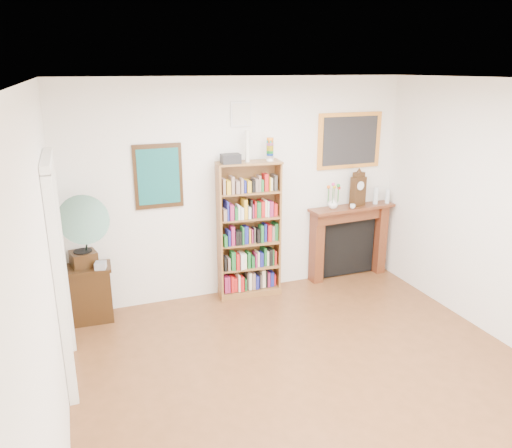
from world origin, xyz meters
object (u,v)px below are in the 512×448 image
at_px(side_cabinet, 91,293).
at_px(bottle_left, 376,196).
at_px(teacup, 353,206).
at_px(bookshelf, 249,222).
at_px(mantel_clock, 358,190).
at_px(flower_vase, 333,203).
at_px(gramophone, 80,227).
at_px(bottle_right, 387,196).
at_px(cd_stack, 101,265).
at_px(fireplace, 348,235).

xyz_separation_m(side_cabinet, bottle_left, (3.90, 0.06, 0.84)).
relative_size(side_cabinet, bottle_left, 2.84).
bearing_deg(teacup, side_cabinet, 179.33).
distance_m(side_cabinet, teacup, 3.55).
bearing_deg(teacup, bookshelf, 177.05).
distance_m(mantel_clock, bottle_left, 0.31).
distance_m(teacup, bottle_left, 0.45).
bearing_deg(flower_vase, bottle_left, -0.14).
bearing_deg(flower_vase, teacup, -21.86).
relative_size(mantel_clock, flower_vase, 3.39).
bearing_deg(bottle_left, side_cabinet, -179.15).
distance_m(mantel_clock, teacup, 0.26).
relative_size(side_cabinet, gramophone, 0.75).
bearing_deg(bottle_right, cd_stack, -177.80).
height_order(side_cabinet, bottle_left, bottle_left).
distance_m(bookshelf, cd_stack, 1.89).
bearing_deg(bottle_left, mantel_clock, 179.10).
distance_m(gramophone, bottle_right, 4.13).
height_order(mantel_clock, teacup, mantel_clock).
distance_m(cd_stack, flower_vase, 3.12).
height_order(fireplace, flower_vase, flower_vase).
distance_m(cd_stack, bottle_left, 3.80).
height_order(bookshelf, teacup, bookshelf).
bearing_deg(teacup, gramophone, -179.26).
xyz_separation_m(bookshelf, fireplace, (1.52, 0.07, -0.38)).
bearing_deg(cd_stack, teacup, 1.23).
bearing_deg(cd_stack, bottle_left, 2.59).
bearing_deg(cd_stack, fireplace, 3.72).
bearing_deg(bookshelf, cd_stack, -169.71).
relative_size(flower_vase, bottle_left, 0.58).
xyz_separation_m(side_cabinet, teacup, (3.47, -0.04, 0.75)).
relative_size(teacup, bottle_right, 0.38).
bearing_deg(teacup, mantel_clock, 37.60).
height_order(bookshelf, gramophone, bookshelf).
xyz_separation_m(gramophone, mantel_clock, (3.65, 0.15, 0.09)).
distance_m(side_cabinet, bottle_right, 4.16).
xyz_separation_m(mantel_clock, teacup, (-0.13, -0.10, -0.20)).
xyz_separation_m(bookshelf, side_cabinet, (-2.00, -0.03, -0.65)).
bearing_deg(side_cabinet, flower_vase, 3.78).
height_order(fireplace, gramophone, gramophone).
relative_size(bottle_left, bottle_right, 1.20).
bearing_deg(bottle_left, cd_stack, -177.41).
bearing_deg(cd_stack, side_cabinet, 139.27).
xyz_separation_m(side_cabinet, bottle_right, (4.08, 0.04, 0.82)).
bearing_deg(side_cabinet, bottle_right, 3.27).
bearing_deg(fireplace, flower_vase, -174.45).
bearing_deg(bottle_left, gramophone, -177.90).
distance_m(side_cabinet, fireplace, 3.54).
height_order(mantel_clock, flower_vase, mantel_clock).
bearing_deg(fireplace, mantel_clock, -32.66).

